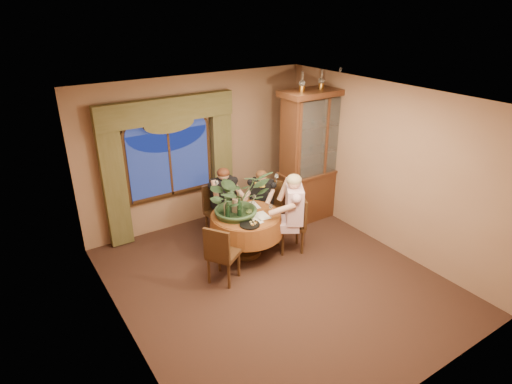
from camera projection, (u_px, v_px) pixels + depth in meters
floor at (275, 280)px, 6.63m from camera, size 5.00×5.00×0.00m
wall_back at (198, 151)px, 7.96m from camera, size 4.50×0.00×4.50m
wall_right at (385, 167)px, 7.19m from camera, size 0.00×5.00×5.00m
ceiling at (279, 100)px, 5.49m from camera, size 5.00×5.00×0.00m
window at (170, 163)px, 7.65m from camera, size 1.62×0.10×1.32m
arched_transom at (166, 121)px, 7.33m from camera, size 1.60×0.06×0.44m
drapery_left at (114, 183)px, 7.14m from camera, size 0.38×0.14×2.32m
drapery_right at (222, 160)px, 8.18m from camera, size 0.38×0.14×2.32m
swag_valance at (167, 110)px, 7.19m from camera, size 2.45×0.16×0.42m
dining_table at (246, 234)px, 7.19m from camera, size 1.61×1.61×0.75m
china_cabinet at (317, 155)px, 8.16m from camera, size 1.55×0.61×2.52m
oil_lamp_left at (302, 81)px, 7.35m from camera, size 0.11×0.11×0.34m
oil_lamp_center at (322, 79)px, 7.57m from camera, size 0.11×0.11×0.34m
oil_lamp_right at (340, 77)px, 7.79m from camera, size 0.11×0.11×0.34m
chair_right at (291, 225)px, 7.26m from camera, size 0.55×0.55×0.96m
chair_back_right at (267, 208)px, 7.85m from camera, size 0.58×0.58×0.96m
chair_back at (219, 212)px, 7.70m from camera, size 0.46×0.46×0.96m
chair_front_left at (223, 253)px, 6.46m from camera, size 0.58×0.58×0.96m
person_pink at (294, 215)px, 7.06m from camera, size 0.68×0.69×1.45m
person_back at (224, 202)px, 7.66m from camera, size 0.48×0.44×1.32m
person_scarf at (262, 201)px, 7.79m from camera, size 0.59×0.60×1.23m
stoneware_vase at (236, 206)px, 7.01m from camera, size 0.14×0.14×0.26m
centerpiece_plant at (237, 177)px, 6.78m from camera, size 1.06×1.18×0.92m
olive_bowl at (251, 213)px, 7.01m from camera, size 0.17×0.17×0.05m
cheese_platter at (250, 225)px, 6.68m from camera, size 0.32×0.32×0.02m
wine_bottle_0 at (226, 205)px, 6.96m from camera, size 0.07×0.07×0.33m
wine_bottle_1 at (239, 208)px, 6.86m from camera, size 0.07×0.07×0.33m
wine_bottle_2 at (227, 210)px, 6.80m from camera, size 0.07×0.07×0.33m
wine_bottle_3 at (226, 209)px, 6.85m from camera, size 0.07×0.07×0.33m
tasting_paper_0 at (262, 216)px, 6.97m from camera, size 0.25×0.32×0.00m
tasting_paper_1 at (252, 205)px, 7.32m from camera, size 0.26×0.33×0.00m
tasting_paper_2 at (253, 220)px, 6.83m from camera, size 0.21×0.30×0.00m
wine_glass_person_pink at (271, 209)px, 7.01m from camera, size 0.07×0.07×0.18m
wine_glass_person_back at (233, 200)px, 7.31m from camera, size 0.07×0.07×0.18m
wine_glass_person_scarf at (254, 199)px, 7.35m from camera, size 0.07×0.07×0.18m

